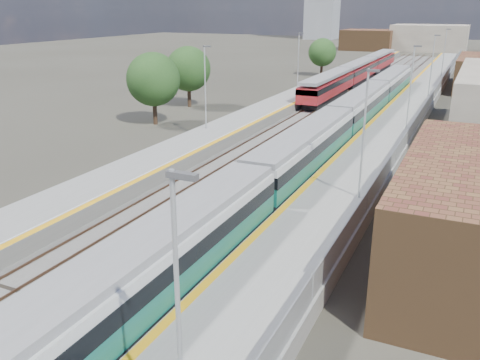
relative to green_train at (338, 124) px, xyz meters
The scene contains 11 objects.
ground 13.76m from the green_train, 96.33° to the left, with size 320.00×320.00×0.00m, color #47443A.
ballast_bed 16.57m from the green_train, 103.18° to the left, with size 10.50×155.00×0.06m, color #565451.
tracks 18.08m from the green_train, 100.10° to the left, with size 8.96×160.00×0.17m.
platform_right 16.52m from the green_train, 76.71° to the left, with size 4.70×155.00×8.52m.
platform_left 19.23m from the green_train, 123.39° to the left, with size 4.30×155.00×8.52m.
buildings 104.34m from the green_train, 100.88° to the left, with size 72.00×185.50×40.00m.
green_train is the anchor object (origin of this frame).
red_train 40.68m from the green_train, 99.91° to the left, with size 2.68×54.37×3.38m.
tree_a 19.77m from the green_train, behind, with size 5.48×5.48×7.42m.
tree_b 24.19m from the green_train, 152.81° to the left, with size 5.39×5.39×7.30m.
tree_c 48.58m from the green_train, 107.91° to the left, with size 4.85×4.85×6.57m.
Camera 1 is at (12.09, -6.45, 11.69)m, focal length 38.00 mm.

